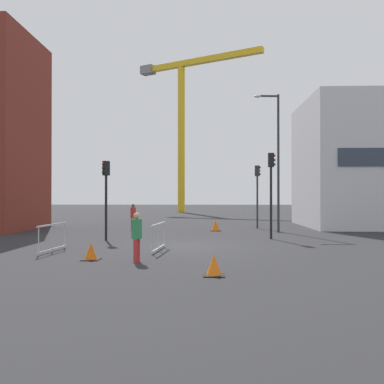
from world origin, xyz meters
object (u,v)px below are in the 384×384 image
traffic_cone_on_verge (91,252)px  traffic_light_crosswalk (106,187)px  pedestrian_walking (133,215)px  traffic_cone_by_barrier (216,226)px  traffic_cone_striped (214,266)px  traffic_light_corner (257,186)px  construction_crane (184,109)px  traffic_light_far (271,182)px  streetlamp_tall (276,153)px  pedestrian_waiting (137,234)px

traffic_cone_on_verge → traffic_light_crosswalk: bearing=99.0°
pedestrian_walking → traffic_cone_by_barrier: pedestrian_walking is taller
traffic_cone_on_verge → traffic_cone_striped: traffic_cone_on_verge is taller
traffic_light_crosswalk → traffic_light_corner: 11.26m
construction_crane → traffic_light_far: size_ratio=4.55×
pedestrian_walking → traffic_cone_by_barrier: bearing=-5.0°
streetlamp_tall → traffic_cone_on_verge: bearing=-125.3°
construction_crane → traffic_cone_striped: construction_crane is taller
streetlamp_tall → traffic_light_crosswalk: (-9.00, -5.23, -2.15)m
traffic_cone_striped → pedestrian_walking: bearing=107.9°
streetlamp_tall → pedestrian_walking: streetlamp_tall is taller
traffic_cone_by_barrier → traffic_cone_striped: traffic_cone_by_barrier is taller
traffic_light_corner → traffic_cone_by_barrier: (-2.79, -2.02, -2.45)m
traffic_light_corner → traffic_cone_striped: bearing=-100.7°
traffic_light_crosswalk → traffic_light_corner: traffic_light_corner is taller
traffic_light_far → traffic_cone_by_barrier: size_ratio=6.19×
streetlamp_tall → traffic_light_corner: streetlamp_tall is taller
traffic_light_far → pedestrian_walking: (-7.83, 5.20, -1.92)m
pedestrian_waiting → traffic_cone_by_barrier: bearing=77.1°
traffic_light_far → pedestrian_waiting: traffic_light_far is taller
construction_crane → traffic_cone_striped: 44.37m
traffic_light_crosswalk → traffic_light_corner: bearing=43.3°
streetlamp_tall → pedestrian_walking: 9.59m
streetlamp_tall → traffic_cone_on_verge: (-8.03, -11.36, -4.46)m
pedestrian_waiting → traffic_cone_striped: 3.40m
traffic_light_corner → pedestrian_waiting: traffic_light_corner is taller
construction_crane → streetlamp_tall: (7.06, -28.30, -8.52)m
traffic_light_far → pedestrian_walking: size_ratio=2.63×
traffic_light_crosswalk → pedestrian_walking: size_ratio=2.35×
traffic_light_corner → traffic_cone_on_verge: 15.82m
construction_crane → traffic_light_far: (6.13, -32.57, -10.39)m
traffic_cone_on_verge → traffic_cone_striped: bearing=-32.9°
traffic_cone_by_barrier → traffic_cone_on_verge: 12.63m
traffic_cone_by_barrier → pedestrian_walking: bearing=175.0°
construction_crane → traffic_cone_on_verge: (-0.97, -39.65, -12.98)m
streetlamp_tall → construction_crane: bearing=104.0°
construction_crane → pedestrian_walking: size_ratio=11.96×
construction_crane → pedestrian_waiting: size_ratio=12.09×
streetlamp_tall → pedestrian_walking: (-8.76, 0.92, -3.79)m
traffic_light_crosswalk → pedestrian_waiting: size_ratio=2.37×
streetlamp_tall → pedestrian_waiting: size_ratio=5.09×
traffic_light_crosswalk → traffic_cone_striped: (5.07, -8.79, -2.32)m
traffic_light_crosswalk → traffic_cone_striped: traffic_light_crosswalk is taller
traffic_light_far → traffic_light_crosswalk: (-8.08, -0.95, -0.28)m
construction_crane → pedestrian_waiting: bearing=-89.1°
traffic_cone_by_barrier → traffic_light_crosswalk: bearing=-133.5°
pedestrian_waiting → traffic_cone_on_verge: bearing=165.5°
streetlamp_tall → pedestrian_walking: bearing=174.0°
traffic_light_corner → traffic_cone_on_verge: bearing=-117.5°
traffic_light_corner → pedestrian_waiting: size_ratio=2.56×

